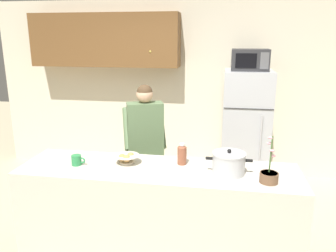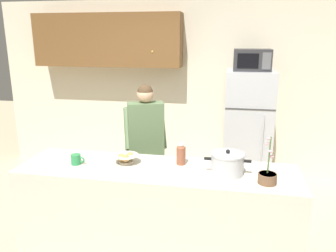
{
  "view_description": "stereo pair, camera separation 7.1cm",
  "coord_description": "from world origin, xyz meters",
  "px_view_note": "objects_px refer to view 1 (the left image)",
  "views": [
    {
      "loc": [
        0.56,
        -2.75,
        2.07
      ],
      "look_at": [
        0.0,
        0.55,
        1.17
      ],
      "focal_mm": 35.57,
      "sensor_mm": 36.0,
      "label": 1
    },
    {
      "loc": [
        0.63,
        -2.73,
        2.07
      ],
      "look_at": [
        0.0,
        0.55,
        1.17
      ],
      "focal_mm": 35.57,
      "sensor_mm": 36.0,
      "label": 2
    }
  ],
  "objects_px": {
    "coffee_mug": "(77,160)",
    "bottle_near_edge": "(182,154)",
    "cooking_pot": "(229,163)",
    "bread_bowl": "(127,158)",
    "potted_orchid": "(269,175)",
    "refrigerator": "(245,129)",
    "person_near_pot": "(145,137)",
    "microwave": "(250,60)"
  },
  "relations": [
    {
      "from": "bottle_near_edge",
      "to": "potted_orchid",
      "type": "height_order",
      "value": "potted_orchid"
    },
    {
      "from": "refrigerator",
      "to": "potted_orchid",
      "type": "distance_m",
      "value": 2.0
    },
    {
      "from": "microwave",
      "to": "cooking_pot",
      "type": "bearing_deg",
      "value": -97.83
    },
    {
      "from": "cooking_pot",
      "to": "refrigerator",
      "type": "bearing_deg",
      "value": 82.27
    },
    {
      "from": "coffee_mug",
      "to": "bottle_near_edge",
      "type": "relative_size",
      "value": 0.65
    },
    {
      "from": "bread_bowl",
      "to": "bottle_near_edge",
      "type": "relative_size",
      "value": 1.21
    },
    {
      "from": "cooking_pot",
      "to": "coffee_mug",
      "type": "xyz_separation_m",
      "value": [
        -1.38,
        -0.03,
        -0.05
      ]
    },
    {
      "from": "refrigerator",
      "to": "person_near_pot",
      "type": "height_order",
      "value": "refrigerator"
    },
    {
      "from": "microwave",
      "to": "bottle_near_edge",
      "type": "bearing_deg",
      "value": -111.9
    },
    {
      "from": "person_near_pot",
      "to": "bread_bowl",
      "type": "bearing_deg",
      "value": -90.74
    },
    {
      "from": "refrigerator",
      "to": "bottle_near_edge",
      "type": "distance_m",
      "value": 1.85
    },
    {
      "from": "refrigerator",
      "to": "cooking_pot",
      "type": "distance_m",
      "value": 1.89
    },
    {
      "from": "bread_bowl",
      "to": "potted_orchid",
      "type": "xyz_separation_m",
      "value": [
        1.26,
        -0.21,
        0.01
      ]
    },
    {
      "from": "person_near_pot",
      "to": "bread_bowl",
      "type": "xyz_separation_m",
      "value": [
        -0.01,
        -0.71,
        0.0
      ]
    },
    {
      "from": "refrigerator",
      "to": "bottle_near_edge",
      "type": "relative_size",
      "value": 8.1
    },
    {
      "from": "bottle_near_edge",
      "to": "potted_orchid",
      "type": "distance_m",
      "value": 0.8
    },
    {
      "from": "person_near_pot",
      "to": "potted_orchid",
      "type": "height_order",
      "value": "person_near_pot"
    },
    {
      "from": "cooking_pot",
      "to": "bottle_near_edge",
      "type": "bearing_deg",
      "value": 160.22
    },
    {
      "from": "microwave",
      "to": "bottle_near_edge",
      "type": "distance_m",
      "value": 1.97
    },
    {
      "from": "cooking_pot",
      "to": "bottle_near_edge",
      "type": "relative_size",
      "value": 1.98
    },
    {
      "from": "refrigerator",
      "to": "coffee_mug",
      "type": "height_order",
      "value": "refrigerator"
    },
    {
      "from": "coffee_mug",
      "to": "bottle_near_edge",
      "type": "distance_m",
      "value": 0.98
    },
    {
      "from": "refrigerator",
      "to": "potted_orchid",
      "type": "xyz_separation_m",
      "value": [
        0.07,
        -1.99,
        0.16
      ]
    },
    {
      "from": "coffee_mug",
      "to": "bottle_near_edge",
      "type": "xyz_separation_m",
      "value": [
        0.96,
        0.19,
        0.05
      ]
    },
    {
      "from": "bread_bowl",
      "to": "person_near_pot",
      "type": "bearing_deg",
      "value": 89.26
    },
    {
      "from": "microwave",
      "to": "bread_bowl",
      "type": "bearing_deg",
      "value": -124.02
    },
    {
      "from": "microwave",
      "to": "coffee_mug",
      "type": "distance_m",
      "value": 2.61
    },
    {
      "from": "coffee_mug",
      "to": "potted_orchid",
      "type": "distance_m",
      "value": 1.71
    },
    {
      "from": "cooking_pot",
      "to": "coffee_mug",
      "type": "bearing_deg",
      "value": -178.63
    },
    {
      "from": "cooking_pot",
      "to": "bottle_near_edge",
      "type": "distance_m",
      "value": 0.45
    },
    {
      "from": "coffee_mug",
      "to": "bread_bowl",
      "type": "bearing_deg",
      "value": 14.06
    },
    {
      "from": "potted_orchid",
      "to": "refrigerator",
      "type": "bearing_deg",
      "value": 92.02
    },
    {
      "from": "refrigerator",
      "to": "microwave",
      "type": "height_order",
      "value": "microwave"
    },
    {
      "from": "person_near_pot",
      "to": "potted_orchid",
      "type": "bearing_deg",
      "value": -36.44
    },
    {
      "from": "microwave",
      "to": "person_near_pot",
      "type": "distance_m",
      "value": 1.77
    },
    {
      "from": "cooking_pot",
      "to": "coffee_mug",
      "type": "relative_size",
      "value": 3.05
    },
    {
      "from": "coffee_mug",
      "to": "bottle_near_edge",
      "type": "bearing_deg",
      "value": 11.01
    },
    {
      "from": "microwave",
      "to": "potted_orchid",
      "type": "xyz_separation_m",
      "value": [
        0.07,
        -1.97,
        -0.79
      ]
    },
    {
      "from": "microwave",
      "to": "potted_orchid",
      "type": "bearing_deg",
      "value": -87.96
    },
    {
      "from": "cooking_pot",
      "to": "potted_orchid",
      "type": "relative_size",
      "value": 1.0
    },
    {
      "from": "coffee_mug",
      "to": "potted_orchid",
      "type": "relative_size",
      "value": 0.33
    },
    {
      "from": "microwave",
      "to": "bread_bowl",
      "type": "height_order",
      "value": "microwave"
    }
  ]
}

